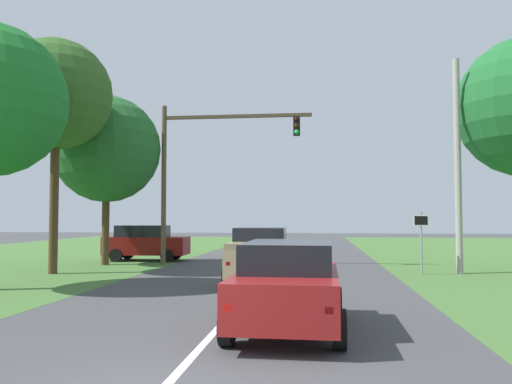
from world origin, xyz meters
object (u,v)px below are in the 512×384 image
(pickup_truck_lead, at_px, (261,255))
(traffic_light, at_px, (201,159))
(utility_pole_right, at_px, (458,165))
(extra_tree_1, at_px, (56,95))
(crossing_suv_far, at_px, (146,242))
(red_suv_near, at_px, (288,283))
(extra_tree_2, at_px, (107,149))
(keep_moving_sign, at_px, (421,234))

(pickup_truck_lead, distance_m, traffic_light, 8.63)
(utility_pole_right, distance_m, extra_tree_1, 17.07)
(pickup_truck_lead, xyz_separation_m, crossing_suv_far, (-7.21, 8.86, -0.02))
(utility_pole_right, bearing_deg, red_suv_near, -119.12)
(red_suv_near, distance_m, extra_tree_2, 17.34)
(keep_moving_sign, bearing_deg, traffic_light, 163.28)
(keep_moving_sign, bearing_deg, utility_pole_right, 20.49)
(traffic_light, xyz_separation_m, utility_pole_right, (11.47, -2.34, -0.66))
(red_suv_near, height_order, traffic_light, traffic_light)
(utility_pole_right, bearing_deg, extra_tree_1, -172.94)
(pickup_truck_lead, relative_size, traffic_light, 0.62)
(traffic_light, xyz_separation_m, extra_tree_2, (-4.71, -0.33, 0.53))
(red_suv_near, height_order, extra_tree_1, extra_tree_1)
(crossing_suv_far, xyz_separation_m, extra_tree_2, (-1.17, -2.58, 4.71))
(traffic_light, bearing_deg, pickup_truck_lead, -61.04)
(traffic_light, relative_size, extra_tree_1, 0.80)
(traffic_light, height_order, utility_pole_right, utility_pole_right)
(extra_tree_1, bearing_deg, utility_pole_right, 7.06)
(pickup_truck_lead, distance_m, crossing_suv_far, 11.42)
(traffic_light, xyz_separation_m, keep_moving_sign, (9.82, -2.95, -3.53))
(pickup_truck_lead, xyz_separation_m, extra_tree_1, (-8.88, 2.22, 6.46))
(pickup_truck_lead, height_order, crossing_suv_far, pickup_truck_lead)
(crossing_suv_far, height_order, utility_pole_right, utility_pole_right)
(traffic_light, relative_size, keep_moving_sign, 3.08)
(keep_moving_sign, bearing_deg, pickup_truck_lead, -149.23)
(utility_pole_right, bearing_deg, crossing_suv_far, 163.03)
(extra_tree_1, bearing_deg, keep_moving_sign, 5.51)
(red_suv_near, distance_m, keep_moving_sign, 11.94)
(extra_tree_1, height_order, extra_tree_2, extra_tree_1)
(crossing_suv_far, relative_size, utility_pole_right, 0.49)
(keep_moving_sign, relative_size, extra_tree_1, 0.26)
(utility_pole_right, bearing_deg, keep_moving_sign, -159.51)
(pickup_truck_lead, relative_size, extra_tree_1, 0.50)
(extra_tree_1, bearing_deg, traffic_light, 40.14)
(pickup_truck_lead, height_order, extra_tree_2, extra_tree_2)
(pickup_truck_lead, bearing_deg, red_suv_near, -79.24)
(keep_moving_sign, xyz_separation_m, crossing_suv_far, (-13.37, 5.20, -0.64))
(keep_moving_sign, bearing_deg, extra_tree_1, -174.49)
(crossing_suv_far, relative_size, extra_tree_2, 0.53)
(pickup_truck_lead, xyz_separation_m, keep_moving_sign, (6.16, 3.67, 0.63))
(traffic_light, distance_m, crossing_suv_far, 5.92)
(red_suv_near, distance_m, traffic_light, 15.35)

